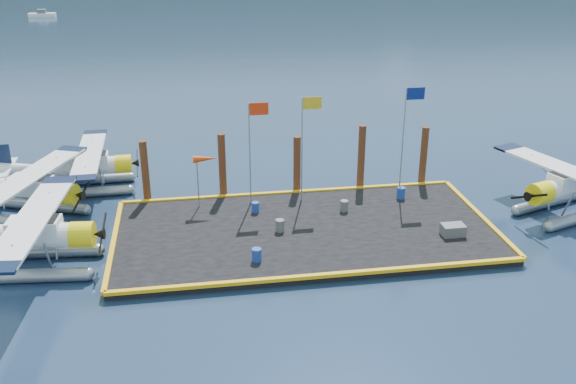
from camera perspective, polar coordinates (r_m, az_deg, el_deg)
name	(u,v)px	position (r m, az deg, el deg)	size (l,w,h in m)	color
ground	(305,235)	(34.64, 1.50, -3.85)	(4000.00, 4000.00, 0.00)	#182848
dock	(305,232)	(34.55, 1.50, -3.55)	(20.00, 10.00, 0.40)	black
dock_bumpers	(305,227)	(34.42, 1.51, -3.12)	(20.25, 10.25, 0.18)	#E5A50D
seaplane_a	(27,240)	(33.05, -22.17, -3.94)	(9.51, 10.49, 3.72)	gray
seaplane_b	(26,193)	(38.73, -22.27, -0.11)	(9.38, 9.94, 3.59)	gray
seaplane_c	(85,169)	(41.65, -17.61, 1.97)	(8.50, 9.36, 3.34)	gray
seaplane_d	(572,188)	(39.94, 23.94, 0.33)	(9.52, 10.15, 3.64)	gray
drum_0	(280,226)	(34.02, -0.73, -3.00)	(0.47, 0.47, 0.66)	#4F4F53
drum_2	(344,206)	(36.49, 5.02, -1.23)	(0.45, 0.45, 0.63)	#4F4F53
drum_3	(257,255)	(31.17, -2.80, -5.60)	(0.47, 0.47, 0.66)	navy
drum_4	(401,193)	(38.59, 10.01, -0.07)	(0.49, 0.49, 0.68)	navy
drum_5	(255,207)	(36.28, -2.92, -1.36)	(0.42, 0.42, 0.59)	navy
crate	(453,230)	(34.72, 14.45, -3.28)	(1.19, 0.79, 0.59)	#4F4F53
flagpole_red	(253,138)	(36.13, -3.12, 4.84)	(1.14, 0.08, 6.00)	gray
flagpole_yellow	(306,133)	(36.50, 1.57, 5.25)	(1.14, 0.08, 6.20)	gray
flagpole_blue	(407,125)	(37.98, 10.55, 5.85)	(1.14, 0.08, 6.50)	gray
windsock	(205,160)	(36.35, -7.37, 2.84)	(1.40, 0.44, 3.12)	gray
piling_0	(145,174)	(38.37, -12.56, 1.61)	(0.44, 0.44, 4.00)	#492714
piling_1	(222,168)	(38.28, -5.85, 2.16)	(0.44, 0.44, 4.20)	#492714
piling_2	(297,167)	(38.82, 0.80, 2.27)	(0.44, 0.44, 3.80)	#492714
piling_3	(361,159)	(39.58, 6.53, 2.92)	(0.44, 0.44, 4.30)	#492714
piling_4	(423,158)	(40.85, 11.94, 2.98)	(0.44, 0.44, 4.00)	#492714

